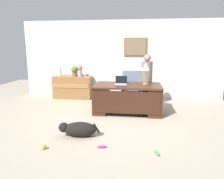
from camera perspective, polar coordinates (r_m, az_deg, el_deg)
ground_plane at (r=4.93m, az=-0.15°, el=-9.28°), size 12.00×12.00×0.00m
back_wall at (r=7.20m, az=2.57°, el=8.39°), size 7.00×0.16×2.70m
desk at (r=5.58m, az=4.35°, el=-2.29°), size 1.81×0.99×0.78m
credenza at (r=7.32m, az=-10.99°, el=0.64°), size 1.33×0.50×0.78m
armchair at (r=6.41m, az=5.55°, el=0.01°), size 0.60×0.59×1.05m
person_standing at (r=6.15m, az=9.73°, el=2.58°), size 0.32×0.32×1.58m
dog_lying at (r=4.21m, az=-9.47°, el=-10.95°), size 0.84×0.37×0.30m
laptop at (r=5.58m, az=2.58°, el=2.06°), size 0.32×0.22×0.22m
desk_lamp at (r=5.61m, az=9.51°, el=5.97°), size 0.22×0.22×0.57m
vase_with_flowers at (r=7.15m, az=-9.02°, el=5.41°), size 0.17×0.17×0.39m
vase_empty at (r=7.39m, az=-14.44°, el=4.80°), size 0.10×0.10×0.29m
potted_plant at (r=7.20m, az=-10.47°, el=5.23°), size 0.24×0.24×0.36m
dog_toy_ball at (r=3.91m, az=-18.65°, el=-15.09°), size 0.09×0.09×0.09m
dog_toy_bone at (r=3.65m, az=12.51°, el=-17.05°), size 0.10×0.18×0.05m
dog_toy_plush at (r=3.77m, az=-2.84°, el=-15.78°), size 0.18×0.09×0.05m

